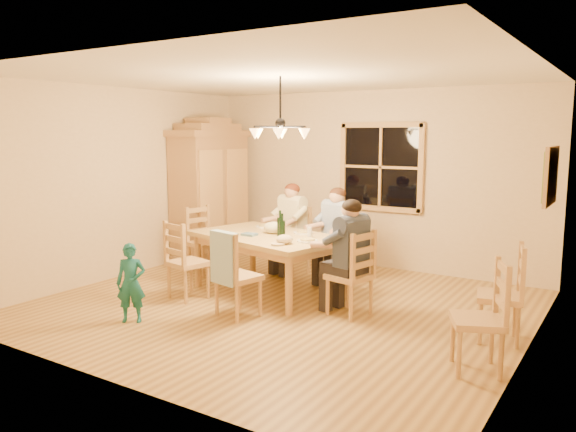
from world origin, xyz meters
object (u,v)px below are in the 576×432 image
Objects in this scene: chandelier at (280,131)px; chair_spare_front at (476,337)px; armoire at (210,195)px; chair_near_left at (188,275)px; chair_end_left at (206,253)px; adult_woman at (292,217)px; chair_far_right at (336,262)px; chair_far_left at (291,253)px; dining_table at (268,242)px; chair_spare_back at (498,311)px; chair_end_right at (349,289)px; adult_plaid_man at (337,224)px; child at (131,283)px; wine_bottle_b at (282,227)px; wine_bottle_a at (280,223)px; adult_slate_man at (350,243)px; chair_near_right at (238,290)px.

chandelier is 3.09m from chair_spare_front.
armoire is 2.32× the size of chair_near_left.
chair_end_left is 1.37m from adult_woman.
chair_far_left is at bearing 0.00° from chair_far_right.
dining_table is at bearing 67.62° from chair_far_right.
chair_spare_front is 1.00× the size of chair_spare_back.
chair_far_left and chair_end_right have the same top height.
adult_woman is at bearing 55.18° from chair_spare_back.
chair_spare_front is at bearing 153.85° from adult_plaid_man.
adult_plaid_man is at bearing 64.80° from chair_near_left.
dining_table is 2.18× the size of chair_end_left.
child is (0.72, -2.08, 0.13)m from chair_end_left.
wine_bottle_b reaches higher than chair_far_left.
armoire is at bearing 60.36° from chair_spare_back.
chair_end_left is at bearing 27.98° from adult_plaid_man.
chair_near_left is 1.00× the size of chair_spare_front.
chair_far_right is at bearing 64.80° from chair_near_left.
chandelier is 1.26m from wine_bottle_a.
chair_end_right is at bearing 39.42° from chair_spare_front.
wine_bottle_a is (2.14, -1.17, -0.13)m from armoire.
chair_far_right is at bearing 52.42° from chair_spare_back.
wine_bottle_a is (0.20, -0.02, 0.26)m from dining_table.
chair_far_left is 2.12m from adult_slate_man.
chandelier is 1.18m from wine_bottle_b.
adult_plaid_man reaches higher than chair_near_right.
chair_far_left is at bearing 55.18° from chair_spare_back.
dining_table is at bearing 62.10° from chair_near_left.
adult_plaid_man is at bearing -180.00° from adult_woman.
adult_plaid_man is (0.84, -0.19, 0.54)m from chair_far_left.
chair_end_right is 0.54m from adult_slate_man.
chair_end_left and chair_spare_front have the same top height.
chair_spare_front reaches higher than dining_table.
wine_bottle_a is (-0.37, -0.83, 0.08)m from adult_plaid_man.
chair_near_left is 2.10m from adult_plaid_man.
wine_bottle_a is at bearing 71.89° from chair_spare_back.
wine_bottle_b is 2.77m from chair_spare_front.
chair_spare_back is at bearing -4.25° from dining_table.
wine_bottle_b reaches higher than chair_far_right.
chair_far_left is 1.84m from chair_near_left.
chair_near_right reaches higher than child.
chair_end_left is 1.67m from wine_bottle_a.
chandelier is 1.56m from dining_table.
chandelier reaches higher than child.
adult_woman is (1.67, -0.15, -0.22)m from armoire.
wine_bottle_b is 0.33× the size of chair_spare_back.
wine_bottle_b reaches higher than chair_near_left.
wine_bottle_b is (-0.11, 0.21, -1.15)m from chandelier.
chandelier is 0.36× the size of dining_table.
chair_far_right is 1.00× the size of chair_spare_front.
chair_near_right is 1.92m from adult_plaid_man.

